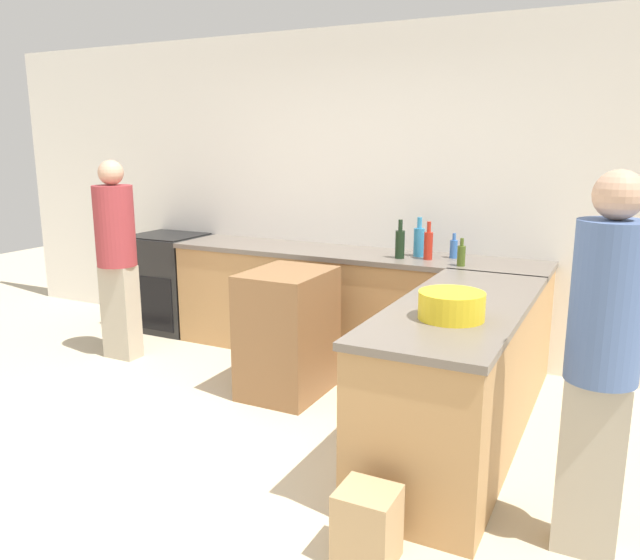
{
  "coord_description": "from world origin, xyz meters",
  "views": [
    {
      "loc": [
        2.02,
        -2.64,
        1.79
      ],
      "look_at": [
        0.34,
        0.71,
        0.94
      ],
      "focal_mm": 35.0,
      "sensor_mm": 36.0,
      "label": 1
    }
  ],
  "objects": [
    {
      "name": "wall_back",
      "position": [
        0.0,
        2.29,
        1.35
      ],
      "size": [
        8.0,
        0.06,
        2.7
      ],
      "color": "white",
      "rests_on": "ground_plane"
    },
    {
      "name": "mixing_bowl",
      "position": [
        1.25,
        0.38,
        0.97
      ],
      "size": [
        0.34,
        0.34,
        0.14
      ],
      "color": "yellow",
      "rests_on": "counter_peninsula"
    },
    {
      "name": "person_at_peninsula",
      "position": [
        1.97,
        0.08,
        0.92
      ],
      "size": [
        0.29,
        0.29,
        1.68
      ],
      "color": "#ADA38E",
      "rests_on": "ground_plane"
    },
    {
      "name": "island_table",
      "position": [
        -0.09,
        1.05,
        0.45
      ],
      "size": [
        0.53,
        0.67,
        0.9
      ],
      "color": "brown",
      "rests_on": "ground_plane"
    },
    {
      "name": "water_bottle_blue",
      "position": [
        0.82,
        2.04,
        0.98
      ],
      "size": [
        0.06,
        0.06,
        0.19
      ],
      "color": "#386BB7",
      "rests_on": "counter_back"
    },
    {
      "name": "counter_back",
      "position": [
        0.0,
        1.95,
        0.45
      ],
      "size": [
        3.13,
        0.65,
        0.9
      ],
      "color": "tan",
      "rests_on": "ground_plane"
    },
    {
      "name": "hot_sauce_bottle",
      "position": [
        0.66,
        1.9,
        1.01
      ],
      "size": [
        0.07,
        0.07,
        0.29
      ],
      "color": "red",
      "rests_on": "counter_back"
    },
    {
      "name": "counter_peninsula",
      "position": [
        1.22,
        0.71,
        0.45
      ],
      "size": [
        0.69,
        1.89,
        0.9
      ],
      "color": "tan",
      "rests_on": "ground_plane"
    },
    {
      "name": "range_oven",
      "position": [
        -1.91,
        1.95,
        0.45
      ],
      "size": [
        0.68,
        0.63,
        0.91
      ],
      "color": "black",
      "rests_on": "ground_plane"
    },
    {
      "name": "paper_bag",
      "position": [
        1.14,
        -0.43,
        0.17
      ],
      "size": [
        0.25,
        0.23,
        0.34
      ],
      "color": "tan",
      "rests_on": "ground_plane"
    },
    {
      "name": "olive_oil_bottle",
      "position": [
        0.95,
        1.76,
        0.98
      ],
      "size": [
        0.06,
        0.06,
        0.2
      ],
      "color": "#475B1E",
      "rests_on": "counter_back"
    },
    {
      "name": "person_by_range",
      "position": [
        -1.71,
        1.09,
        0.89
      ],
      "size": [
        0.32,
        0.32,
        1.64
      ],
      "color": "#ADA38E",
      "rests_on": "ground_plane"
    },
    {
      "name": "ground_plane",
      "position": [
        0.0,
        0.0,
        0.0
      ],
      "size": [
        14.0,
        14.0,
        0.0
      ],
      "primitive_type": "plane",
      "color": "beige"
    },
    {
      "name": "wine_bottle_dark",
      "position": [
        0.46,
        1.85,
        1.02
      ],
      "size": [
        0.07,
        0.07,
        0.3
      ],
      "color": "black",
      "rests_on": "counter_back"
    },
    {
      "name": "dish_soap_bottle",
      "position": [
        0.56,
        1.99,
        1.02
      ],
      "size": [
        0.08,
        0.08,
        0.31
      ],
      "color": "#338CBF",
      "rests_on": "counter_back"
    }
  ]
}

